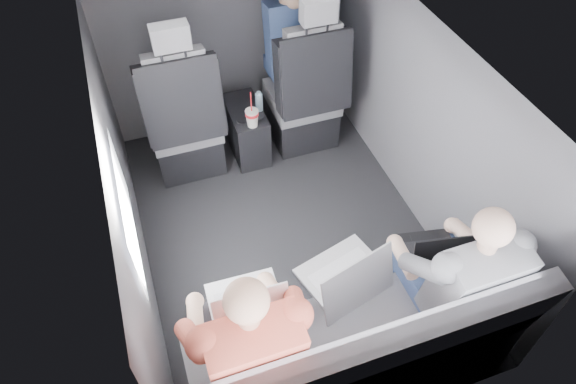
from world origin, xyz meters
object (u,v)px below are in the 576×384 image
object	(u,v)px
laptop_white	(247,303)
rear_bench	(355,355)
water_bottle	(259,102)
laptop_silver	(347,275)
laptop_black	(432,251)
passenger_rear_right	(451,275)
soda_cup	(252,117)
center_console	(246,130)
front_seat_right	(305,100)
front_seat_left	(185,126)
passenger_rear_left	(246,340)
passenger_front_right	(292,41)

from	to	relation	value
laptop_white	rear_bench	bearing A→B (deg)	-30.26
water_bottle	laptop_silver	size ratio (longest dim) A/B	0.34
laptop_black	passenger_rear_right	distance (m)	0.15
laptop_black	passenger_rear_right	world-z (taller)	passenger_rear_right
laptop_white	soda_cup	bearing A→B (deg)	72.78
center_console	soda_cup	size ratio (longest dim) A/B	1.70
water_bottle	passenger_rear_right	bearing A→B (deg)	-76.77
front_seat_right	soda_cup	bearing A→B (deg)	-161.06
soda_cup	laptop_white	distance (m)	1.56
front_seat_left	soda_cup	xyz separation A→B (m)	(0.45, -0.15, 0.07)
front_seat_left	passenger_rear_left	distance (m)	1.82
soda_cup	laptop_black	world-z (taller)	laptop_black
front_seat_right	passenger_rear_left	xyz separation A→B (m)	(-0.96, -1.81, 0.22)
front_seat_right	soda_cup	size ratio (longest dim) A/B	4.47
front_seat_right	soda_cup	xyz separation A→B (m)	(-0.45, -0.15, 0.07)
water_bottle	passenger_rear_left	distance (m)	1.91
passenger_rear_right	water_bottle	bearing A→B (deg)	103.23
passenger_rear_right	passenger_front_right	distance (m)	2.07
center_console	front_seat_right	bearing A→B (deg)	-5.07
front_seat_left	rear_bench	world-z (taller)	front_seat_left
rear_bench	passenger_rear_right	world-z (taller)	passenger_rear_right
laptop_silver	passenger_front_right	xyz separation A→B (m)	(0.40, 1.91, 0.10)
center_console	laptop_silver	distance (m)	1.75
front_seat_left	center_console	bearing A→B (deg)	5.07
laptop_white	passenger_rear_right	distance (m)	1.00
laptop_black	passenger_front_right	xyz separation A→B (m)	(-0.06, 1.91, 0.12)
rear_bench	passenger_rear_right	xyz separation A→B (m)	(0.52, 0.10, 0.31)
front_seat_right	passenger_rear_right	xyz separation A→B (m)	(0.07, -1.81, 0.22)
water_bottle	passenger_front_right	xyz separation A→B (m)	(0.34, 0.26, 0.27)
front_seat_right	front_seat_left	bearing A→B (deg)	180.00
front_seat_right	passenger_front_right	xyz separation A→B (m)	(-0.01, 0.26, 0.34)
front_seat_left	laptop_silver	bearing A→B (deg)	-73.62
front_seat_left	laptop_black	bearing A→B (deg)	-60.19
laptop_black	passenger_rear_right	xyz separation A→B (m)	(0.02, -0.15, -0.01)
passenger_front_right	passenger_rear_right	bearing A→B (deg)	-87.66
laptop_white	front_seat_right	bearing A→B (deg)	60.94
center_console	rear_bench	distance (m)	1.94
rear_bench	water_bottle	xyz separation A→B (m)	(0.10, 1.90, 0.16)
front_seat_left	passenger_front_right	size ratio (longest dim) A/B	1.70
laptop_white	laptop_silver	world-z (taller)	laptop_silver
rear_bench	soda_cup	size ratio (longest dim) A/B	5.66
center_console	water_bottle	xyz separation A→B (m)	(0.10, -0.04, 0.27)
front_seat_right	water_bottle	world-z (taller)	front_seat_right
front_seat_left	laptop_white	world-z (taller)	front_seat_left
water_bottle	passenger_rear_right	size ratio (longest dim) A/B	0.13
center_console	passenger_rear_right	bearing A→B (deg)	-74.21
rear_bench	passenger_front_right	distance (m)	2.25
laptop_black	center_console	bearing A→B (deg)	106.39
rear_bench	passenger_rear_right	size ratio (longest dim) A/B	1.34
rear_bench	passenger_front_right	bearing A→B (deg)	78.54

